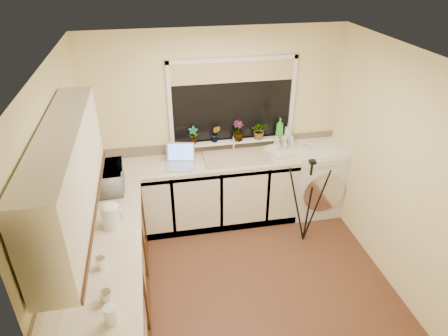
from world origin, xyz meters
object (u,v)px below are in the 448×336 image
washing_machine (314,178)px  glass_jug (111,315)px  plant_b (215,134)px  soap_bottle_green (280,128)px  microwave (108,178)px  plant_a (193,135)px  plant_d (260,130)px  cup_left (106,296)px  soap_bottle_clear (288,130)px  laptop (180,160)px  cup_back (306,149)px  kettle (111,217)px  tripod (307,202)px  steel_jar (101,263)px  plant_c (238,131)px

washing_machine → glass_jug: bearing=-137.5°
plant_b → soap_bottle_green: (0.84, -0.03, 0.02)m
microwave → plant_a: (1.02, 0.63, 0.13)m
plant_d → cup_left: bearing=-128.8°
washing_machine → cup_left: cup_left is taller
washing_machine → microwave: size_ratio=2.00×
microwave → soap_bottle_clear: size_ratio=2.87×
soap_bottle_clear → glass_jug: bearing=-130.9°
washing_machine → laptop: size_ratio=2.39×
soap_bottle_clear → plant_d: bearing=-176.6°
microwave → plant_d: size_ratio=2.03×
soap_bottle_green → cup_back: size_ratio=2.34×
cup_left → kettle: bearing=89.9°
laptop → cup_left: size_ratio=3.98×
tripod → plant_a: (-1.25, 0.84, 0.60)m
plant_d → cup_back: (0.58, -0.20, -0.22)m
tripod → glass_jug: size_ratio=7.95×
soap_bottle_green → cup_back: (0.31, -0.19, -0.24)m
steel_jar → microwave: bearing=90.0°
tripod → plant_c: size_ratio=4.25×
plant_b → plant_d: 0.57m
plant_a → plant_d: 0.85m
washing_machine → laptop: (-1.80, -0.05, 0.49)m
microwave → plant_b: 1.46m
tripod → soap_bottle_green: soap_bottle_green is taller
washing_machine → soap_bottle_clear: size_ratio=5.74×
laptop → soap_bottle_clear: soap_bottle_clear is taller
tripod → soap_bottle_clear: bearing=78.7°
tripod → plant_d: size_ratio=4.81×
washing_machine → kettle: bearing=-155.7°
microwave → soap_bottle_green: 2.23m
soap_bottle_clear → cup_back: 0.35m
washing_machine → laptop: 1.87m
cup_left → soap_bottle_green: bearing=47.3°
washing_machine → cup_back: 0.50m
laptop → microwave: size_ratio=0.84×
soap_bottle_green → plant_a: bearing=179.2°
microwave → plant_a: size_ratio=2.05×
tripod → plant_b: size_ratio=5.02×
glass_jug → cup_back: (2.34, 2.26, -0.03)m
plant_a → plant_c: 0.57m
steel_jar → plant_a: 2.16m
steel_jar → soap_bottle_clear: soap_bottle_clear is taller
tripod → washing_machine: bearing=50.1°
glass_jug → plant_a: 2.63m
glass_jug → plant_b: size_ratio=0.63×
kettle → cup_left: 0.93m
plant_a → microwave: bearing=-148.1°
tripod → plant_c: 1.24m
tripod → glass_jug: (-2.15, -1.63, 0.41)m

